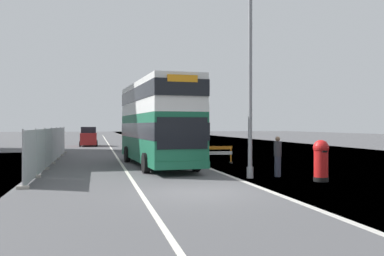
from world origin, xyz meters
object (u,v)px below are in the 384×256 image
pedestrian_at_kerb (278,156)px  roadworks_barrier (220,153)px  lamppost_foreground (250,78)px  car_receding_mid (89,137)px  car_oncoming_near (140,139)px  double_decker_bus (157,122)px  red_pillar_postbox (321,159)px

pedestrian_at_kerb → roadworks_barrier: bearing=95.5°
lamppost_foreground → roadworks_barrier: 8.17m
car_receding_mid → pedestrian_at_kerb: size_ratio=2.24×
car_oncoming_near → car_receding_mid: size_ratio=0.97×
double_decker_bus → car_receding_mid: double_decker_bus is taller
car_oncoming_near → pedestrian_at_kerb: (4.16, -20.70, -0.15)m
roadworks_barrier → pedestrian_at_kerb: size_ratio=0.87×
roadworks_barrier → pedestrian_at_kerb: 7.01m
car_receding_mid → lamppost_foreground: bearing=-76.5°
roadworks_barrier → car_receding_mid: car_receding_mid is taller
roadworks_barrier → car_oncoming_near: size_ratio=0.40×
car_receding_mid → double_decker_bus: bearing=-80.2°
double_decker_bus → roadworks_barrier: size_ratio=6.96×
double_decker_bus → car_oncoming_near: size_ratio=2.78×
lamppost_foreground → car_receding_mid: lamppost_foreground is taller
pedestrian_at_kerb → red_pillar_postbox: bearing=-59.8°
car_oncoming_near → car_receding_mid: (-4.69, 9.99, -0.06)m
double_decker_bus → car_oncoming_near: (0.47, 14.52, -1.46)m
roadworks_barrier → pedestrian_at_kerb: bearing=-84.5°
lamppost_foreground → pedestrian_at_kerb: bearing=9.7°
lamppost_foreground → red_pillar_postbox: size_ratio=5.38×
double_decker_bus → red_pillar_postbox: (5.73, -8.05, -1.59)m
lamppost_foreground → car_receding_mid: size_ratio=2.27×
double_decker_bus → car_receding_mid: (-4.21, 24.51, -1.52)m
roadworks_barrier → car_oncoming_near: 14.17m
red_pillar_postbox → lamppost_foreground: bearing=147.1°
double_decker_bus → red_pillar_postbox: double_decker_bus is taller
double_decker_bus → red_pillar_postbox: bearing=-54.5°
car_receding_mid → pedestrian_at_kerb: (8.85, -30.69, -0.09)m
double_decker_bus → lamppost_foreground: (3.22, -6.42, 1.88)m
lamppost_foreground → car_oncoming_near: size_ratio=2.33×
lamppost_foreground → roadworks_barrier: bearing=84.0°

